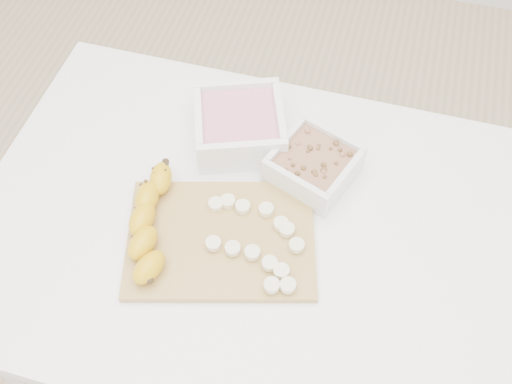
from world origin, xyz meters
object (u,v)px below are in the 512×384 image
(table, at_px, (252,249))
(bowl_granola, at_px, (314,165))
(bowl_yogurt, at_px, (240,125))
(cutting_board, at_px, (221,239))
(banana, at_px, (150,223))

(table, distance_m, bowl_granola, 0.20)
(bowl_granola, bearing_deg, bowl_yogurt, 162.38)
(table, distance_m, bowl_yogurt, 0.24)
(bowl_yogurt, distance_m, bowl_granola, 0.16)
(table, bearing_deg, cutting_board, -131.71)
(bowl_granola, distance_m, banana, 0.31)
(bowl_granola, bearing_deg, table, -121.44)
(bowl_granola, height_order, cutting_board, bowl_granola)
(table, height_order, bowl_yogurt, bowl_yogurt)
(table, distance_m, banana, 0.22)
(bowl_granola, xyz_separation_m, banana, (-0.24, -0.20, 0.00))
(cutting_board, height_order, banana, banana)
(bowl_yogurt, bearing_deg, table, -67.75)
(bowl_yogurt, bearing_deg, cutting_board, -81.82)
(bowl_yogurt, bearing_deg, bowl_granola, -17.62)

